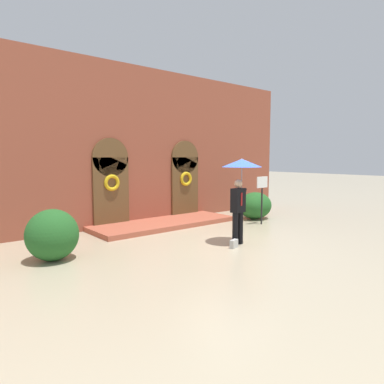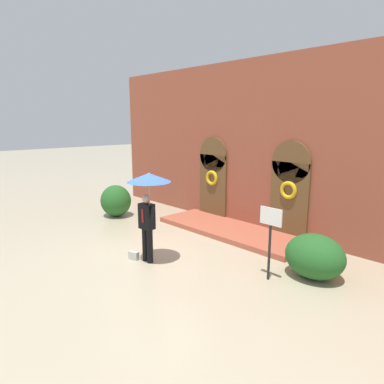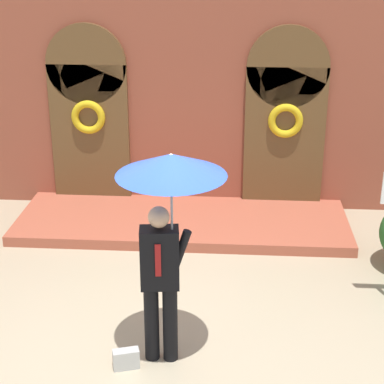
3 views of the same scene
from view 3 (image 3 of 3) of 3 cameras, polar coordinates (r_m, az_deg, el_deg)
name	(u,v)px [view 3 (image 3 of 3)]	position (r m, az deg, el deg)	size (l,w,h in m)	color
ground_plane	(160,338)	(7.57, -2.84, -12.85)	(80.00, 80.00, 0.00)	tan
building_facade	(187,45)	(10.49, -0.43, 12.91)	(14.00, 2.30, 5.60)	brown
person_with_umbrella	(168,197)	(6.32, -2.13, -0.43)	(1.10, 1.10, 2.36)	black
handbag	(126,359)	(7.09, -5.88, -14.55)	(0.28, 0.12, 0.22)	#B7B7B2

